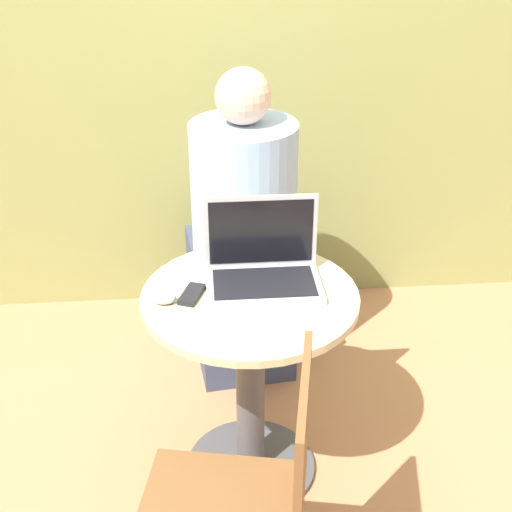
{
  "coord_description": "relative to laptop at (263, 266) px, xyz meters",
  "views": [
    {
      "loc": [
        -0.13,
        -1.78,
        1.82
      ],
      "look_at": [
        0.02,
        0.05,
        0.8
      ],
      "focal_mm": 50.0,
      "sensor_mm": 36.0,
      "label": 1
    }
  ],
  "objects": [
    {
      "name": "ground_plane",
      "position": [
        -0.04,
        -0.07,
        -0.76
      ],
      "size": [
        12.0,
        12.0,
        0.0
      ],
      "primitive_type": "plane",
      "color": "tan"
    },
    {
      "name": "back_wall",
      "position": [
        -0.04,
        1.08,
        0.54
      ],
      "size": [
        7.0,
        0.05,
        2.6
      ],
      "color": "#939956",
      "rests_on": "ground_plane"
    },
    {
      "name": "round_table",
      "position": [
        -0.04,
        -0.07,
        -0.29
      ],
      "size": [
        0.65,
        0.65,
        0.7
      ],
      "color": "#4C4C51",
      "rests_on": "ground_plane"
    },
    {
      "name": "laptop",
      "position": [
        0.0,
        0.0,
        0.0
      ],
      "size": [
        0.34,
        0.22,
        0.26
      ],
      "color": "#B7B7BC",
      "rests_on": "round_table"
    },
    {
      "name": "cell_phone",
      "position": [
        -0.22,
        -0.07,
        -0.05
      ],
      "size": [
        0.08,
        0.12,
        0.02
      ],
      "color": "black",
      "rests_on": "round_table"
    },
    {
      "name": "computer_mouse",
      "position": [
        -0.29,
        -0.09,
        -0.04
      ],
      "size": [
        0.07,
        0.05,
        0.03
      ],
      "color": "#B2B2B7",
      "rests_on": "round_table"
    },
    {
      "name": "person_seated",
      "position": [
        -0.03,
        0.56,
        -0.25
      ],
      "size": [
        0.42,
        0.61,
        1.23
      ],
      "color": "#3D4766",
      "rests_on": "ground_plane"
    }
  ]
}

